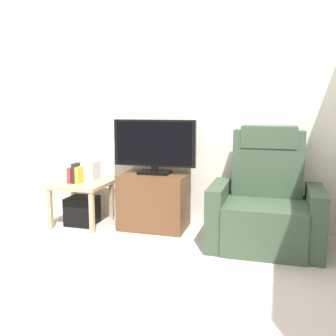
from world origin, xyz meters
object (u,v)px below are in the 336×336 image
Objects in this scene: side_table at (81,189)px; book_rightmost at (79,175)px; tv_stand at (154,201)px; subwoofer_box at (82,211)px; television at (154,146)px; game_console at (94,172)px; recliner_armchair at (266,205)px; book_middle at (76,173)px; book_leftmost at (72,175)px.

side_table is 3.09× the size of book_rightmost.
tv_stand is 2.28× the size of subwoofer_box.
television is 4.93× the size of book_rightmost.
side_table is at bearing -176.05° from game_console.
recliner_armchair reaches higher than side_table.
television is 2.90× the size of subwoofer_box.
game_console is (-0.64, -0.08, 0.28)m from tv_stand.
television is at bearing 90.00° from tv_stand.
book_middle is at bearing 180.00° from book_rightmost.
television is 4.02× the size of book_middle.
book_middle is at bearing -171.16° from game_console.
tv_stand is at bearing 6.92° from book_leftmost.
subwoofer_box is 1.80× the size of book_leftmost.
tv_stand is 0.71m from game_console.
game_console is (0.15, 0.01, 0.42)m from subwoofer_box.
recliner_armchair is 2.02m from book_leftmost.
recliner_armchair is 1.97m from book_middle.
book_middle is 1.23× the size of book_rightmost.
tv_stand is 0.63× the size of recliner_armchair.
book_rightmost is at bearing -170.97° from television.
tv_stand is 0.80m from subwoofer_box.
game_console reaches higher than side_table.
book_rightmost is (0.09, 0.00, 0.00)m from book_leftmost.
television reaches higher than side_table.
book_middle is at bearing 0.00° from book_leftmost.
television is 0.93m from side_table.
television is at bearing 9.03° from book_rightmost.
side_table is 2.53× the size of book_middle.
book_middle is (-0.05, -0.02, 0.18)m from side_table.
subwoofer_box is at bearing 22.67° from book_middle.
side_table is 0.19m from book_middle.
television reaches higher than game_console.
book_rightmost is at bearing 173.50° from recliner_armchair.
recliner_armchair reaches higher than book_middle.
book_middle is (0.05, 0.00, 0.02)m from book_leftmost.
tv_stand is 3.87× the size of book_rightmost.
side_table is at bearing 22.67° from book_middle.
book_leftmost is 0.95× the size of book_rightmost.
game_console is at bearing 10.92° from book_rightmost.
book_middle is at bearing -157.33° from side_table.
side_table is (-1.91, 0.10, 0.01)m from recliner_armchair.
tv_stand is at bearing 7.69° from book_rightmost.
book_rightmost reaches higher than side_table.
television is at bearing 7.72° from subwoofer_box.
book_leftmost is 0.77× the size of book_middle.
game_console reaches higher than book_middle.
book_rightmost is at bearing 0.00° from book_leftmost.
recliner_armchair reaches higher than book_leftmost.
book_leftmost is (-0.10, -0.02, 0.15)m from side_table.
book_middle reaches higher than subwoofer_box.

